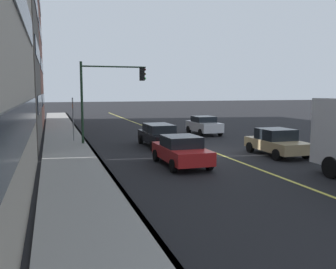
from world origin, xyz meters
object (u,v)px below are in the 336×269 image
Objects in this scene: car_black at (159,135)px; car_tan at (277,142)px; car_red at (181,150)px; car_white at (204,125)px; street_sign_post at (73,116)px; traffic_light_mast at (108,88)px.

car_black is 1.16× the size of car_tan.
car_red is 13.01m from car_white.
traffic_light_mast is at bearing -125.52° from street_sign_post.
street_sign_post is (9.70, 4.46, 1.09)m from car_red.
traffic_light_mast is at bearing 112.01° from car_white.
car_white is at bearing -67.99° from traffic_light_mast.
car_white reaches higher than car_red.
traffic_light_mast is at bearing 55.67° from car_black.
street_sign_post is at bearing 99.66° from car_white.
traffic_light_mast reaches higher than car_white.
car_black is at bearing -124.85° from street_sign_post.
car_black is 7.38m from car_tan.
car_black is at bearing 134.67° from car_white.
car_white reaches higher than car_black.
car_tan is 10.44m from car_white.
street_sign_post is (8.64, 10.48, 1.08)m from car_tan.
car_black is 6.33m from street_sign_post.
street_sign_post is at bearing 55.15° from car_black.
car_tan is at bearing -133.47° from car_black.
car_red is 1.04× the size of car_tan.
traffic_light_mast reaches higher than car_black.
car_white is (10.44, -0.07, 0.02)m from car_tan.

